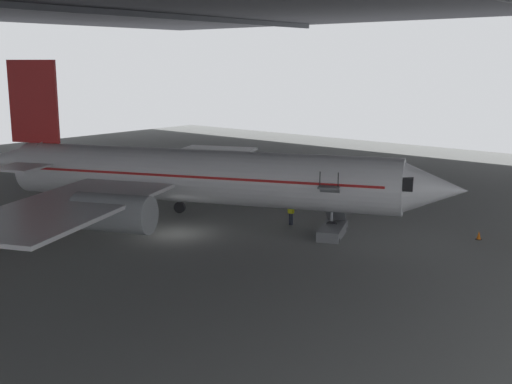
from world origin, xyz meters
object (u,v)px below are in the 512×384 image
object	(u,v)px
boarding_stairs	(332,226)
crew_worker_by_stairs	(291,212)
airplane_main	(192,176)
traffic_cone_orange	(479,235)

from	to	relation	value
boarding_stairs	crew_worker_by_stairs	size ratio (longest dim) A/B	2.75
boarding_stairs	airplane_main	bearing A→B (deg)	109.60
airplane_main	boarding_stairs	xyz separation A→B (m)	(3.56, -10.00, -2.80)
boarding_stairs	traffic_cone_orange	world-z (taller)	boarding_stairs
boarding_stairs	crew_worker_by_stairs	world-z (taller)	boarding_stairs
crew_worker_by_stairs	traffic_cone_orange	xyz separation A→B (m)	(5.04, -12.08, -0.70)
airplane_main	boarding_stairs	bearing A→B (deg)	-70.40
airplane_main	traffic_cone_orange	xyz separation A→B (m)	(9.18, -18.07, -3.24)
boarding_stairs	traffic_cone_orange	xyz separation A→B (m)	(5.62, -8.06, -0.45)
traffic_cone_orange	boarding_stairs	bearing A→B (deg)	124.88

